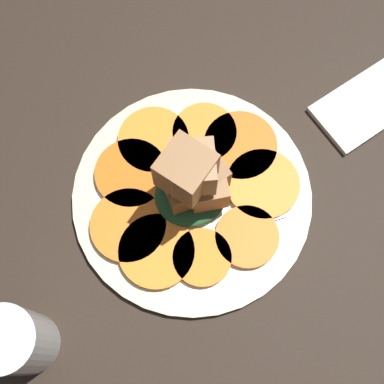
{
  "coord_description": "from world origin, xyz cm",
  "views": [
    {
      "loc": [
        -10.69,
        -15.69,
        60.98
      ],
      "look_at": [
        0.0,
        0.0,
        4.1
      ],
      "focal_mm": 50.0,
      "sensor_mm": 36.0,
      "label": 1
    }
  ],
  "objects": [
    {
      "name": "napkin",
      "position": [
        24.12,
        -2.28,
        2.4
      ],
      "size": [
        12.37,
        7.42,
        0.8
      ],
      "color": "silver",
      "rests_on": "table_slab"
    },
    {
      "name": "carrot_slice_2",
      "position": [
        2.18,
        -7.58,
        3.52
      ],
      "size": [
        7.1,
        7.1,
        0.83
      ],
      "primitive_type": "cylinder",
      "color": "orange",
      "rests_on": "plate"
    },
    {
      "name": "plate",
      "position": [
        0.0,
        0.0,
        2.52
      ],
      "size": [
        27.43,
        27.43,
        1.05
      ],
      "color": "beige",
      "rests_on": "table_slab"
    },
    {
      "name": "carrot_slice_6",
      "position": [
        -0.2,
        8.02,
        3.52
      ],
      "size": [
        8.34,
        8.34,
        0.83
      ],
      "primitive_type": "cylinder",
      "color": "orange",
      "rests_on": "plate"
    },
    {
      "name": "carrot_slice_7",
      "position": [
        -4.38,
        5.97,
        3.52
      ],
      "size": [
        8.36,
        8.36,
        0.83
      ],
      "primitive_type": "cylinder",
      "color": "orange",
      "rests_on": "plate"
    },
    {
      "name": "carrot_slice_3",
      "position": [
        7.31,
        -3.61,
        3.52
      ],
      "size": [
        8.41,
        8.41,
        0.83
      ],
      "primitive_type": "cylinder",
      "color": "orange",
      "rests_on": "plate"
    },
    {
      "name": "table_slab",
      "position": [
        0.0,
        0.0,
        1.0
      ],
      "size": [
        120.0,
        120.0,
        2.0
      ],
      "primitive_type": "cube",
      "color": "black",
      "rests_on": "ground"
    },
    {
      "name": "center_pile",
      "position": [
        0.06,
        -0.01,
        8.05
      ],
      "size": [
        8.68,
        7.82,
        11.33
      ],
      "color": "#235128",
      "rests_on": "plate"
    },
    {
      "name": "fork",
      "position": [
        -1.44,
        -4.92,
        3.3
      ],
      "size": [
        17.41,
        6.88,
        0.4
      ],
      "rotation": [
        0.0,
        0.0,
        -0.3
      ],
      "color": "silver",
      "rests_on": "plate"
    },
    {
      "name": "carrot_slice_0",
      "position": [
        -6.95,
        -3.32,
        3.52
      ],
      "size": [
        8.38,
        8.38,
        0.83
      ],
      "primitive_type": "cylinder",
      "color": "orange",
      "rests_on": "plate"
    },
    {
      "name": "carrot_slice_4",
      "position": [
        7.98,
        1.71,
        3.52
      ],
      "size": [
        8.63,
        8.63,
        0.83
      ],
      "primitive_type": "cylinder",
      "color": "orange",
      "rests_on": "plate"
    },
    {
      "name": "carrot_slice_1",
      "position": [
        -3.23,
        -6.69,
        3.52
      ],
      "size": [
        6.46,
        6.46,
        0.83
      ],
      "primitive_type": "cylinder",
      "color": "orange",
      "rests_on": "plate"
    },
    {
      "name": "carrot_slice_5",
      "position": [
        5.47,
        5.42,
        3.52
      ],
      "size": [
        7.57,
        7.57,
        0.83
      ],
      "primitive_type": "cylinder",
      "color": "orange",
      "rests_on": "plate"
    },
    {
      "name": "carrot_slice_8",
      "position": [
        -7.96,
        0.91,
        3.52
      ],
      "size": [
        8.49,
        8.49,
        0.83
      ],
      "primitive_type": "cylinder",
      "color": "orange",
      "rests_on": "plate"
    },
    {
      "name": "water_glass",
      "position": [
        -23.43,
        -3.81,
        6.77
      ],
      "size": [
        6.47,
        6.47,
        9.53
      ],
      "color": "silver",
      "rests_on": "table_slab"
    }
  ]
}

